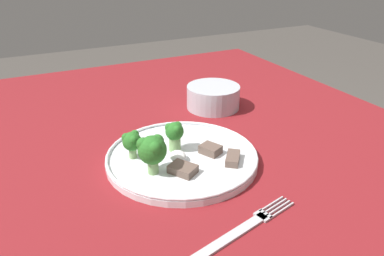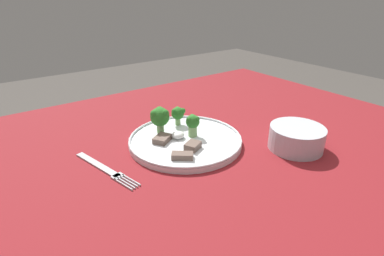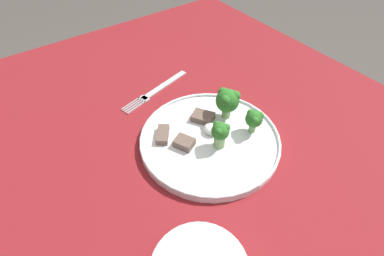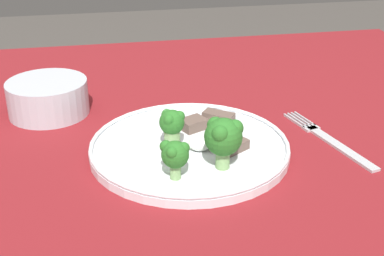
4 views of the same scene
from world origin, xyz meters
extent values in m
cube|color=maroon|center=(0.00, 0.00, 0.75)|extent=(1.27, 1.03, 0.03)
cylinder|color=brown|center=(0.58, -0.46, 0.37)|extent=(0.06, 0.06, 0.73)
cylinder|color=white|center=(0.04, -0.04, 0.77)|extent=(0.28, 0.28, 0.01)
torus|color=white|center=(0.04, -0.04, 0.78)|extent=(0.28, 0.28, 0.01)
cube|color=#B2B2B7|center=(0.26, -0.07, 0.76)|extent=(0.05, 0.15, 0.00)
cube|color=#B2B2B7|center=(0.24, 0.00, 0.76)|extent=(0.03, 0.02, 0.00)
cube|color=#B2B2B7|center=(0.25, 0.03, 0.76)|extent=(0.02, 0.06, 0.00)
cube|color=#B2B2B7|center=(0.24, 0.03, 0.76)|extent=(0.02, 0.06, 0.00)
cube|color=#B2B2B7|center=(0.23, 0.03, 0.76)|extent=(0.02, 0.06, 0.00)
cube|color=#B2B2B7|center=(0.23, 0.03, 0.76)|extent=(0.02, 0.06, 0.00)
cylinder|color=#7FA866|center=(0.07, -0.11, 0.79)|extent=(0.02, 0.02, 0.03)
sphere|color=#286B23|center=(0.07, -0.11, 0.82)|extent=(0.05, 0.05, 0.05)
sphere|color=#286B23|center=(0.09, -0.11, 0.83)|extent=(0.02, 0.02, 0.02)
sphere|color=#286B23|center=(0.07, -0.10, 0.83)|extent=(0.02, 0.02, 0.02)
sphere|color=#286B23|center=(0.07, -0.12, 0.83)|extent=(0.02, 0.02, 0.02)
cylinder|color=#7FA866|center=(0.02, -0.04, 0.79)|extent=(0.02, 0.02, 0.03)
sphere|color=#286B23|center=(0.02, -0.04, 0.81)|extent=(0.03, 0.03, 0.03)
sphere|color=#286B23|center=(0.03, -0.04, 0.82)|extent=(0.02, 0.02, 0.02)
sphere|color=#286B23|center=(0.01, -0.04, 0.82)|extent=(0.02, 0.02, 0.02)
sphere|color=#286B23|center=(0.01, -0.05, 0.82)|extent=(0.02, 0.02, 0.02)
cylinder|color=#7FA866|center=(0.01, -0.12, 0.78)|extent=(0.01, 0.01, 0.02)
sphere|color=#286B23|center=(0.01, -0.12, 0.81)|extent=(0.04, 0.04, 0.04)
sphere|color=#286B23|center=(0.02, -0.12, 0.81)|extent=(0.02, 0.02, 0.02)
sphere|color=#286B23|center=(0.00, -0.12, 0.81)|extent=(0.02, 0.02, 0.02)
sphere|color=#286B23|center=(0.01, -0.13, 0.81)|extent=(0.02, 0.02, 0.02)
cube|color=brown|center=(0.10, 0.03, 0.78)|extent=(0.05, 0.05, 0.01)
cube|color=brown|center=(0.06, 0.01, 0.78)|extent=(0.05, 0.04, 0.02)
cube|color=brown|center=(0.10, -0.06, 0.78)|extent=(0.06, 0.05, 0.01)
ellipsoid|color=white|center=(0.06, -0.05, 0.78)|extent=(0.03, 0.03, 0.02)
camera|label=1|loc=(0.59, -0.29, 1.13)|focal=35.00mm
camera|label=2|loc=(0.42, 0.51, 1.12)|focal=28.00mm
camera|label=3|loc=(-0.27, 0.23, 1.21)|focal=28.00mm
camera|label=4|loc=(-0.08, -0.70, 1.12)|focal=50.00mm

